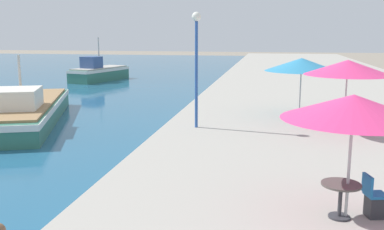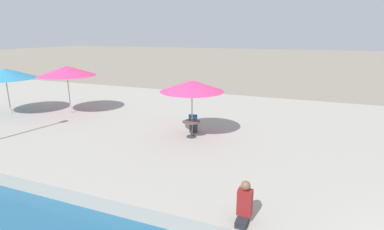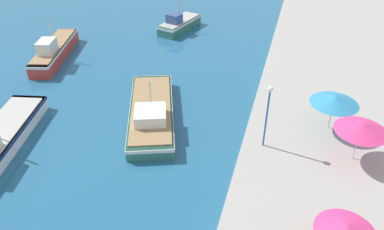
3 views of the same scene
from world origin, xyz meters
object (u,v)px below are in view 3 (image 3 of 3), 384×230
object	(u,v)px
fishing_boat_far	(54,50)
cafe_umbrella_striped	(335,100)
cafe_umbrella_pink	(347,229)
cafe_umbrella_white	(362,127)
lamppost	(268,107)
fishing_boat_distant	(179,24)
fishing_boat_mid	(151,112)

from	to	relation	value
fishing_boat_far	cafe_umbrella_striped	size ratio (longest dim) A/B	2.90
cafe_umbrella_pink	cafe_umbrella_striped	size ratio (longest dim) A/B	0.85
cafe_umbrella_white	cafe_umbrella_striped	bearing A→B (deg)	115.62
cafe_umbrella_pink	cafe_umbrella_striped	bearing A→B (deg)	91.33
fishing_boat_far	lamppost	bearing A→B (deg)	-36.72
fishing_boat_far	fishing_boat_distant	bearing A→B (deg)	33.66
fishing_boat_mid	fishing_boat_distant	xyz separation A→B (m)	(-3.68, 18.19, 0.12)
fishing_boat_distant	cafe_umbrella_striped	xyz separation A→B (m)	(16.60, -16.28, 2.06)
cafe_umbrella_pink	cafe_umbrella_white	bearing A→B (deg)	81.55
fishing_boat_far	cafe_umbrella_white	world-z (taller)	fishing_boat_far
fishing_boat_far	cafe_umbrella_striped	bearing A→B (deg)	-26.57
fishing_boat_far	fishing_boat_distant	xyz separation A→B (m)	(9.59, 10.83, -0.10)
fishing_boat_mid	cafe_umbrella_white	size ratio (longest dim) A/B	3.33
fishing_boat_mid	lamppost	size ratio (longest dim) A/B	2.37
fishing_boat_mid	cafe_umbrella_striped	distance (m)	13.24
fishing_boat_mid	cafe_umbrella_white	world-z (taller)	same
fishing_boat_mid	cafe_umbrella_pink	xyz separation A→B (m)	(13.18, -9.41, 2.15)
fishing_boat_distant	cafe_umbrella_striped	size ratio (longest dim) A/B	1.99
fishing_boat_far	cafe_umbrella_white	size ratio (longest dim) A/B	2.98
lamppost	cafe_umbrella_striped	bearing A→B (deg)	38.34
fishing_boat_distant	cafe_umbrella_white	xyz separation A→B (m)	(18.08, -19.37, 2.18)
cafe_umbrella_pink	lamppost	world-z (taller)	lamppost
cafe_umbrella_white	lamppost	bearing A→B (deg)	-177.30
fishing_boat_distant	cafe_umbrella_pink	distance (m)	32.41
cafe_umbrella_pink	fishing_boat_mid	bearing A→B (deg)	144.48
fishing_boat_mid	lamppost	xyz separation A→B (m)	(8.66, -1.45, 2.92)
fishing_boat_mid	fishing_boat_distant	world-z (taller)	fishing_boat_distant
cafe_umbrella_white	fishing_boat_distant	bearing A→B (deg)	133.03
fishing_boat_far	cafe_umbrella_pink	bearing A→B (deg)	-47.20
cafe_umbrella_pink	cafe_umbrella_striped	xyz separation A→B (m)	(-0.26, 11.33, 0.03)
cafe_umbrella_striped	fishing_boat_far	bearing A→B (deg)	168.26
fishing_boat_mid	lamppost	world-z (taller)	lamppost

